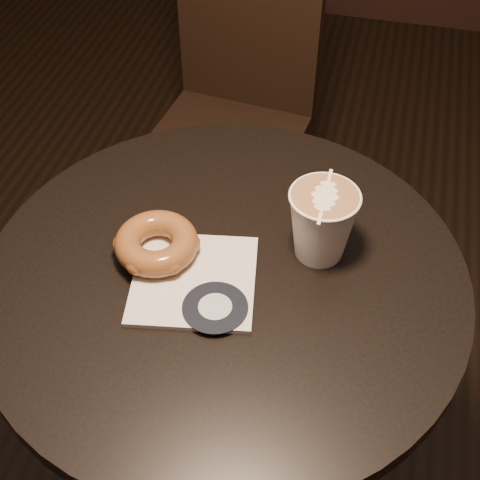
# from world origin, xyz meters

# --- Properties ---
(cafe_table) EXTENTS (0.70, 0.70, 0.75)m
(cafe_table) POSITION_xyz_m (0.00, 0.00, 0.55)
(cafe_table) COLOR black
(cafe_table) RESTS_ON ground
(chair) EXTENTS (0.41, 0.41, 0.93)m
(chair) POSITION_xyz_m (-0.18, 0.80, 0.52)
(chair) COLOR black
(chair) RESTS_ON ground
(pastry_bag) EXTENTS (0.20, 0.20, 0.01)m
(pastry_bag) POSITION_xyz_m (-0.04, -0.03, 0.75)
(pastry_bag) COLOR silver
(pastry_bag) RESTS_ON cafe_table
(doughnut) EXTENTS (0.12, 0.12, 0.04)m
(doughnut) POSITION_xyz_m (-0.10, 0.00, 0.78)
(doughnut) COLOR brown
(doughnut) RESTS_ON pastry_bag
(latte_cup) EXTENTS (0.10, 0.10, 0.11)m
(latte_cup) POSITION_xyz_m (0.12, 0.07, 0.81)
(latte_cup) COLOR white
(latte_cup) RESTS_ON cafe_table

